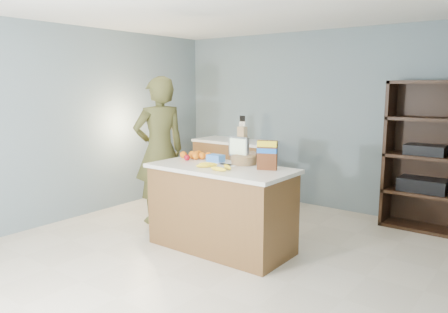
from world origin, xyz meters
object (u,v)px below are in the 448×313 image
Objects in this scene: person at (160,150)px; tv at (239,148)px; counter_peninsula at (221,211)px; shelving_unit at (426,159)px; cereal_box at (267,153)px.

person is 6.57× the size of tv.
tv is (1.20, 0.04, 0.13)m from person.
shelving_unit reaches higher than counter_peninsula.
cereal_box is (0.48, -0.19, 0.01)m from tv.
tv is 0.52m from cereal_box.
person is at bearing 174.95° from cereal_box.
person reaches higher than counter_peninsula.
counter_peninsula is at bearing 99.42° from person.
tv is at bearing 91.29° from counter_peninsula.
shelving_unit reaches higher than cereal_box.
counter_peninsula is 0.72m from tv.
person is at bearing 166.58° from counter_peninsula.
cereal_box reaches higher than tv.
counter_peninsula is at bearing -163.70° from cereal_box.
person reaches higher than tv.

